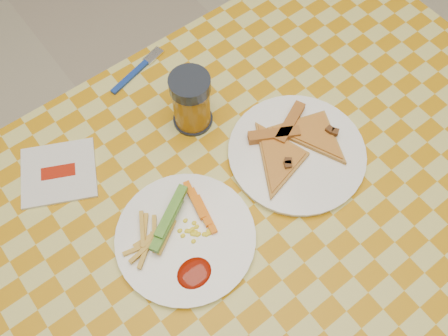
% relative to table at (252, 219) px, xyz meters
% --- Properties ---
extents(ground, '(8.00, 8.00, 0.00)m').
position_rel_table_xyz_m(ground, '(0.00, 0.00, -0.68)').
color(ground, beige).
rests_on(ground, ground).
extents(table, '(1.28, 0.88, 0.76)m').
position_rel_table_xyz_m(table, '(0.00, 0.00, 0.00)').
color(table, silver).
rests_on(table, ground).
extents(plate_left, '(0.32, 0.32, 0.01)m').
position_rel_table_xyz_m(plate_left, '(-0.14, 0.02, 0.08)').
color(plate_left, white).
rests_on(plate_left, table).
extents(plate_right, '(0.28, 0.28, 0.01)m').
position_rel_table_xyz_m(plate_right, '(0.13, 0.03, 0.08)').
color(plate_right, white).
rests_on(plate_right, table).
extents(fries_veggies, '(0.19, 0.18, 0.04)m').
position_rel_table_xyz_m(fries_veggies, '(-0.15, 0.04, 0.10)').
color(fries_veggies, gold).
rests_on(fries_veggies, plate_left).
extents(pizza_slices, '(0.28, 0.23, 0.02)m').
position_rel_table_xyz_m(pizza_slices, '(0.14, 0.05, 0.09)').
color(pizza_slices, '#B68038').
rests_on(pizza_slices, plate_right).
extents(drink_glass, '(0.08, 0.08, 0.13)m').
position_rel_table_xyz_m(drink_glass, '(0.02, 0.22, 0.14)').
color(drink_glass, black).
rests_on(drink_glass, table).
extents(napkin, '(0.18, 0.18, 0.01)m').
position_rel_table_xyz_m(napkin, '(-0.26, 0.28, 0.08)').
color(napkin, silver).
rests_on(napkin, table).
extents(fork, '(0.15, 0.05, 0.01)m').
position_rel_table_xyz_m(fork, '(0.00, 0.40, 0.08)').
color(fork, navy).
rests_on(fork, table).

